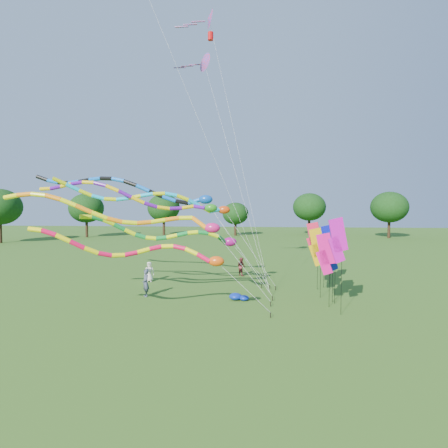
# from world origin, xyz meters

# --- Properties ---
(ground) EXTENTS (160.00, 160.00, 0.00)m
(ground) POSITION_xyz_m (0.00, 0.00, 0.00)
(ground) COLOR #275917
(ground) RESTS_ON ground
(tree_ring) EXTENTS (120.28, 119.92, 9.44)m
(tree_ring) POSITION_xyz_m (-3.08, -0.87, 5.55)
(tree_ring) COLOR #382314
(tree_ring) RESTS_ON ground
(tube_kite_red) EXTENTS (11.37, 2.92, 5.43)m
(tube_kite_red) POSITION_xyz_m (-3.60, -1.55, 3.58)
(tube_kite_red) COLOR black
(tube_kite_red) RESTS_ON ground
(tube_kite_orange) EXTENTS (14.58, 2.36, 7.25)m
(tube_kite_orange) POSITION_xyz_m (-5.12, 0.78, 5.31)
(tube_kite_orange) COLOR black
(tube_kite_orange) RESTS_ON ground
(tube_kite_purple) EXTENTS (14.32, 1.49, 8.01)m
(tube_kite_purple) POSITION_xyz_m (-5.20, 2.50, 6.34)
(tube_kite_purple) COLOR black
(tube_kite_purple) RESTS_ON ground
(tube_kite_blue) EXTENTS (16.87, 1.43, 8.78)m
(tube_kite_blue) POSITION_xyz_m (-6.91, 6.62, 7.03)
(tube_kite_blue) COLOR black
(tube_kite_blue) RESTS_ON ground
(tube_kite_cyan) EXTENTS (13.07, 4.99, 8.07)m
(tube_kite_cyan) POSITION_xyz_m (-4.10, 3.09, 6.21)
(tube_kite_cyan) COLOR black
(tube_kite_cyan) RESTS_ON ground
(tube_kite_green) EXTENTS (11.29, 5.03, 5.91)m
(tube_kite_green) POSITION_xyz_m (-3.22, 3.90, 4.00)
(tube_kite_green) COLOR black
(tube_kite_green) RESTS_ON ground
(delta_kite_high_a) EXTENTS (6.24, 1.53, 18.59)m
(delta_kite_high_a) POSITION_xyz_m (-1.47, 4.46, 17.83)
(delta_kite_high_a) COLOR black
(delta_kite_high_a) RESTS_ON ground
(delta_kite_high_c) EXTENTS (7.11, 5.07, 17.65)m
(delta_kite_high_c) POSITION_xyz_m (-2.34, 8.09, 16.56)
(delta_kite_high_c) COLOR black
(delta_kite_high_c) RESTS_ON ground
(banner_pole_orange) EXTENTS (1.16, 0.24, 4.53)m
(banner_pole_orange) POSITION_xyz_m (5.49, 4.19, 3.27)
(banner_pole_orange) COLOR black
(banner_pole_orange) RESTS_ON ground
(banner_pole_red) EXTENTS (1.13, 0.41, 4.77)m
(banner_pole_red) POSITION_xyz_m (5.67, 6.60, 3.51)
(banner_pole_red) COLOR black
(banner_pole_red) RESTS_ON ground
(banner_pole_green) EXTENTS (1.09, 0.56, 3.97)m
(banner_pole_green) POSITION_xyz_m (6.23, 7.07, 2.72)
(banner_pole_green) COLOR black
(banner_pole_green) RESTS_ON ground
(banner_pole_magenta_b) EXTENTS (1.14, 0.39, 5.32)m
(banner_pole_magenta_b) POSITION_xyz_m (6.00, 0.45, 4.05)
(banner_pole_magenta_b) COLOR black
(banner_pole_magenta_b) RESTS_ON ground
(banner_pole_magenta_a) EXTENTS (1.13, 0.42, 4.36)m
(banner_pole_magenta_a) POSITION_xyz_m (5.65, 2.10, 3.10)
(banner_pole_magenta_a) COLOR black
(banner_pole_magenta_a) RESTS_ON ground
(banner_pole_blue_b) EXTENTS (1.16, 0.29, 4.80)m
(banner_pole_blue_b) POSITION_xyz_m (6.04, 3.05, 3.54)
(banner_pole_blue_b) COLOR black
(banner_pole_blue_b) RESTS_ON ground
(banner_pole_violet) EXTENTS (1.14, 0.37, 4.37)m
(banner_pole_violet) POSITION_xyz_m (6.96, 8.62, 3.11)
(banner_pole_violet) COLOR black
(banner_pole_violet) RESTS_ON ground
(banner_pole_blue_a) EXTENTS (1.10, 0.52, 4.47)m
(banner_pole_blue_a) POSITION_xyz_m (6.13, 2.69, 3.21)
(banner_pole_blue_a) COLOR black
(banner_pole_blue_a) RESTS_ON ground
(blue_nylon_heap) EXTENTS (1.23, 1.39, 0.43)m
(blue_nylon_heap) POSITION_xyz_m (0.50, 3.27, 0.20)
(blue_nylon_heap) COLOR #0B279B
(blue_nylon_heap) RESTS_ON ground
(person_a) EXTENTS (0.82, 0.60, 1.55)m
(person_a) POSITION_xyz_m (-6.66, 8.10, 0.77)
(person_a) COLOR silver
(person_a) RESTS_ON ground
(person_b) EXTENTS (0.70, 0.77, 1.77)m
(person_b) POSITION_xyz_m (-5.53, 3.49, 0.89)
(person_b) COLOR #41465B
(person_b) RESTS_ON ground
(person_c) EXTENTS (0.94, 0.94, 1.54)m
(person_c) POSITION_xyz_m (0.34, 11.21, 0.77)
(person_c) COLOR maroon
(person_c) RESTS_ON ground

